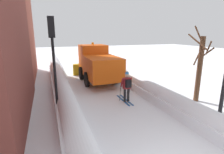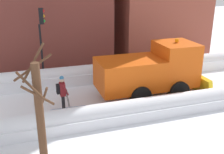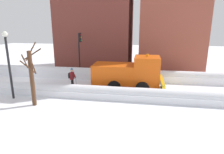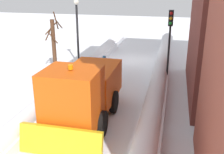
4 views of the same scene
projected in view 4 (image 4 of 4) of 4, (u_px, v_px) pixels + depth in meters
The scene contains 8 objects.
ground_plane at pixel (97, 116), 12.90m from camera, with size 80.00×80.00×0.00m, color white.
snowbank_left at pixel (152, 112), 12.17m from camera, with size 1.10×36.00×1.13m.
snowbank_right at pixel (46, 104), 13.34m from camera, with size 1.10×36.00×0.94m.
plow_truck at pixel (84, 91), 12.06m from camera, with size 3.20×5.98×3.12m.
skier at pixel (104, 68), 16.81m from camera, with size 0.62×1.80×1.81m.
traffic_light_pole at pixel (170, 34), 15.70m from camera, with size 0.28×0.42×4.59m.
street_lamp at pixel (77, 24), 19.98m from camera, with size 0.40×0.40×4.92m.
bare_tree_near at pixel (54, 45), 18.47m from camera, with size 1.09×1.30×4.29m.
Camera 4 is at (-3.34, 21.05, 6.11)m, focal length 43.04 mm.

